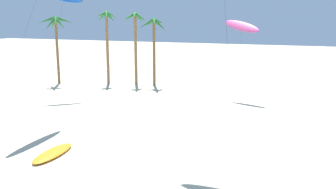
{
  "coord_description": "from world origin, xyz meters",
  "views": [
    {
      "loc": [
        9.63,
        0.8,
        9.62
      ],
      "look_at": [
        -0.16,
        23.1,
        4.65
      ],
      "focal_mm": 38.96,
      "sensor_mm": 36.0,
      "label": 1
    }
  ],
  "objects": [
    {
      "name": "palm_tree_2",
      "position": [
        -16.93,
        49.1,
        8.42
      ],
      "size": [
        3.77,
        3.67,
        10.83
      ],
      "color": "olive",
      "rests_on": "ground"
    },
    {
      "name": "palm_tree_0",
      "position": [
        -28.19,
        44.98,
        8.49
      ],
      "size": [
        4.62,
        4.88,
        10.3
      ],
      "color": "brown",
      "rests_on": "ground"
    },
    {
      "name": "flying_kite_5",
      "position": [
        -0.22,
        45.45,
        8.93
      ],
      "size": [
        5.15,
        7.99,
        10.06
      ],
      "color": "#EA5193",
      "rests_on": "ground"
    },
    {
      "name": "palm_tree_3",
      "position": [
        -13.97,
        49.46,
        7.93
      ],
      "size": [
        4.14,
        4.65,
        10.01
      ],
      "color": "brown",
      "rests_on": "ground"
    },
    {
      "name": "palm_tree_1",
      "position": [
        -21.3,
        48.23,
        8.52
      ],
      "size": [
        3.26,
        3.72,
        11.04
      ],
      "color": "olive",
      "rests_on": "ground"
    },
    {
      "name": "grounded_kite_0",
      "position": [
        -8.12,
        20.39,
        0.15
      ],
      "size": [
        1.98,
        4.55,
        0.3
      ],
      "color": "orange",
      "rests_on": "ground"
    }
  ]
}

